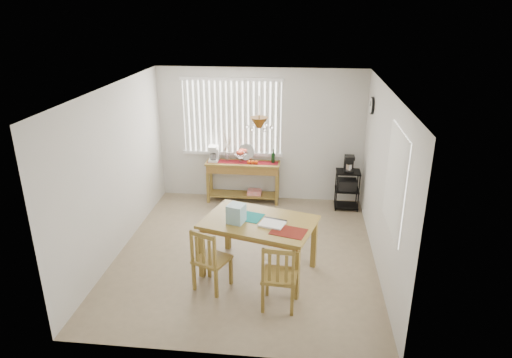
# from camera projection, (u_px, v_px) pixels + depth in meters

# --- Properties ---
(ground) EXTENTS (4.00, 4.50, 0.01)m
(ground) POSITION_uv_depth(u_px,v_px,m) (246.00, 253.00, 7.24)
(ground) COLOR gray
(room_shell) EXTENTS (4.20, 4.70, 2.70)m
(room_shell) POSITION_uv_depth(u_px,v_px,m) (245.00, 151.00, 6.64)
(room_shell) COLOR silver
(room_shell) RESTS_ON ground
(sideboard) EXTENTS (1.44, 0.41, 0.81)m
(sideboard) POSITION_uv_depth(u_px,v_px,m) (243.00, 172.00, 8.93)
(sideboard) COLOR olive
(sideboard) RESTS_ON ground
(sideboard_items) EXTENTS (1.37, 0.34, 0.62)m
(sideboard_items) POSITION_uv_depth(u_px,v_px,m) (231.00, 156.00, 8.85)
(sideboard_items) COLOR maroon
(sideboard_items) RESTS_ON sideboard
(wire_cart) EXTENTS (0.45, 0.36, 0.76)m
(wire_cart) POSITION_uv_depth(u_px,v_px,m) (347.00, 186.00, 8.66)
(wire_cart) COLOR black
(wire_cart) RESTS_ON ground
(cart_items) EXTENTS (0.18, 0.21, 0.31)m
(cart_items) POSITION_uv_depth(u_px,v_px,m) (349.00, 164.00, 8.50)
(cart_items) COLOR black
(cart_items) RESTS_ON wire_cart
(dining_table) EXTENTS (1.76, 1.38, 0.83)m
(dining_table) POSITION_uv_depth(u_px,v_px,m) (259.00, 227.00, 6.49)
(dining_table) COLOR olive
(dining_table) RESTS_ON ground
(table_items) EXTENTS (1.17, 0.86, 0.26)m
(table_items) POSITION_uv_depth(u_px,v_px,m) (245.00, 216.00, 6.36)
(table_items) COLOR #167C7B
(table_items) RESTS_ON dining_table
(chair_left) EXTENTS (0.56, 0.56, 0.92)m
(chair_left) POSITION_uv_depth(u_px,v_px,m) (210.00, 260.00, 6.18)
(chair_left) COLOR olive
(chair_left) RESTS_ON ground
(chair_right) EXTENTS (0.46, 0.46, 0.94)m
(chair_right) POSITION_uv_depth(u_px,v_px,m) (279.00, 277.00, 5.79)
(chair_right) COLOR olive
(chair_right) RESTS_ON ground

